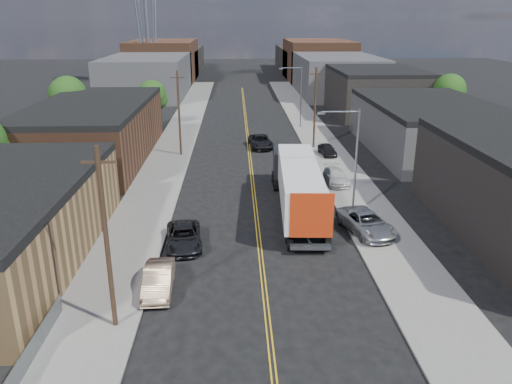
{
  "coord_description": "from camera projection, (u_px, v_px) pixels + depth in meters",
  "views": [
    {
      "loc": [
        -1.61,
        -13.15,
        15.74
      ],
      "look_at": [
        -0.06,
        24.41,
        2.5
      ],
      "focal_mm": 35.0,
      "sensor_mm": 36.0,
      "label": 1
    }
  ],
  "objects": [
    {
      "name": "skyline_left_c",
      "position": [
        173.0,
        60.0,
        147.68
      ],
      "size": [
        16.0,
        40.0,
        7.0
      ],
      "primitive_type": "cube",
      "color": "black",
      "rests_on": "ground"
    },
    {
      "name": "utility_pole_right",
      "position": [
        315.0,
        108.0,
        61.53
      ],
      "size": [
        1.6,
        0.26,
        10.0
      ],
      "color": "black",
      "rests_on": "ground"
    },
    {
      "name": "utility_pole_left_far",
      "position": [
        179.0,
        113.0,
        58.06
      ],
      "size": [
        1.6,
        0.26,
        10.0
      ],
      "color": "black",
      "rests_on": "ground"
    },
    {
      "name": "car_left_b",
      "position": [
        158.0,
        280.0,
        30.02
      ],
      "size": [
        1.85,
        4.81,
        1.56
      ],
      "primitive_type": "imported",
      "rotation": [
        0.0,
        0.0,
        0.04
      ],
      "color": "#91755F",
      "rests_on": "ground"
    },
    {
      "name": "skyline_left_b",
      "position": [
        164.0,
        61.0,
        128.33
      ],
      "size": [
        16.0,
        26.0,
        10.0
      ],
      "primitive_type": "cube",
      "color": "#4F301F",
      "rests_on": "ground"
    },
    {
      "name": "tree_left_mid",
      "position": [
        69.0,
        98.0,
        66.76
      ],
      "size": [
        5.1,
        5.04,
        8.37
      ],
      "color": "black",
      "rests_on": "ground"
    },
    {
      "name": "utility_pole_left_near",
      "position": [
        106.0,
        240.0,
        25.08
      ],
      "size": [
        1.6,
        0.26,
        10.0
      ],
      "color": "black",
      "rests_on": "ground"
    },
    {
      "name": "industrial_right_c",
      "position": [
        374.0,
        91.0,
        85.12
      ],
      "size": [
        14.0,
        22.0,
        7.6
      ],
      "color": "black",
      "rests_on": "ground"
    },
    {
      "name": "skyline_right_b",
      "position": [
        318.0,
        60.0,
        129.88
      ],
      "size": [
        16.0,
        26.0,
        10.0
      ],
      "primitive_type": "cube",
      "color": "#4F301F",
      "rests_on": "ground"
    },
    {
      "name": "centerline",
      "position": [
        250.0,
        155.0,
        60.09
      ],
      "size": [
        0.32,
        120.0,
        0.01
      ],
      "primitive_type": "cube",
      "color": "gold",
      "rests_on": "ground"
    },
    {
      "name": "sidewalk_left",
      "position": [
        170.0,
        155.0,
        59.7
      ],
      "size": [
        5.0,
        140.0,
        0.15
      ],
      "primitive_type": "cube",
      "color": "slate",
      "rests_on": "ground"
    },
    {
      "name": "car_ahead_truck",
      "position": [
        261.0,
        142.0,
        63.2
      ],
      "size": [
        3.16,
        5.9,
        1.58
      ],
      "primitive_type": "imported",
      "rotation": [
        0.0,
        0.0,
        0.1
      ],
      "color": "black",
      "rests_on": "ground"
    },
    {
      "name": "skyline_right_a",
      "position": [
        336.0,
        75.0,
        106.65
      ],
      "size": [
        16.0,
        30.0,
        8.0
      ],
      "primitive_type": "cube",
      "color": "#39393C",
      "rests_on": "ground"
    },
    {
      "name": "sidewalk_right",
      "position": [
        328.0,
        153.0,
        60.43
      ],
      "size": [
        5.0,
        140.0,
        0.15
      ],
      "primitive_type": "cube",
      "color": "slate",
      "rests_on": "ground"
    },
    {
      "name": "skyline_left_a",
      "position": [
        148.0,
        76.0,
        105.11
      ],
      "size": [
        16.0,
        30.0,
        8.0
      ],
      "primitive_type": "cube",
      "color": "#39393C",
      "rests_on": "ground"
    },
    {
      "name": "car_right_lot_b",
      "position": [
        336.0,
        176.0,
        49.22
      ],
      "size": [
        2.07,
        4.82,
        1.38
      ],
      "primitive_type": "imported",
      "rotation": [
        0.0,
        0.0,
        0.03
      ],
      "color": "beige",
      "rests_on": "sidewalk_right"
    },
    {
      "name": "car_left_c",
      "position": [
        184.0,
        237.0,
        35.96
      ],
      "size": [
        3.05,
        5.59,
        1.49
      ],
      "primitive_type": "imported",
      "rotation": [
        0.0,
        0.0,
        0.11
      ],
      "color": "black",
      "rests_on": "ground"
    },
    {
      "name": "semi_truck",
      "position": [
        297.0,
        181.0,
        42.11
      ],
      "size": [
        3.66,
        17.59,
        4.58
      ],
      "rotation": [
        0.0,
        0.0,
        -0.05
      ],
      "color": "silver",
      "rests_on": "ground"
    },
    {
      "name": "car_right_lot_c",
      "position": [
        327.0,
        150.0,
        59.28
      ],
      "size": [
        2.02,
        4.08,
        1.34
      ],
      "primitive_type": "imported",
      "rotation": [
        0.0,
        0.0,
        0.12
      ],
      "color": "black",
      "rests_on": "sidewalk_right"
    },
    {
      "name": "car_right_lot_a",
      "position": [
        366.0,
        222.0,
        37.88
      ],
      "size": [
        4.14,
        6.4,
        1.64
      ],
      "primitive_type": "imported",
      "rotation": [
        0.0,
        0.0,
        0.26
      ],
      "color": "gray",
      "rests_on": "sidewalk_right"
    },
    {
      "name": "industrial_right_b",
      "position": [
        429.0,
        127.0,
        60.87
      ],
      "size": [
        14.0,
        24.0,
        6.1
      ],
      "color": "#39393C",
      "rests_on": "ground"
    },
    {
      "name": "streetlight_near",
      "position": [
        352.0,
        155.0,
        39.76
      ],
      "size": [
        3.39,
        0.25,
        9.0
      ],
      "color": "gray",
      "rests_on": "ground"
    },
    {
      "name": "skyline_right_c",
      "position": [
        307.0,
        60.0,
        149.23
      ],
      "size": [
        16.0,
        40.0,
        7.0
      ],
      "primitive_type": "cube",
      "color": "black",
      "rests_on": "ground"
    },
    {
      "name": "ground",
      "position": [
        247.0,
        129.0,
        74.22
      ],
      "size": [
        260.0,
        260.0,
        0.0
      ],
      "primitive_type": "plane",
      "color": "black",
      "rests_on": "ground"
    },
    {
      "name": "warehouse_brown",
      "position": [
        93.0,
        131.0,
        57.35
      ],
      "size": [
        12.0,
        26.0,
        6.6
      ],
      "color": "#4F301F",
      "rests_on": "ground"
    },
    {
      "name": "tree_right_far",
      "position": [
        450.0,
        92.0,
        73.67
      ],
      "size": [
        4.85,
        4.76,
        7.91
      ],
      "color": "black",
      "rests_on": "ground"
    },
    {
      "name": "tree_left_far",
      "position": [
        152.0,
        96.0,
        74.05
      ],
      "size": [
        4.35,
        4.2,
        6.97
      ],
      "color": "black",
      "rests_on": "ground"
    },
    {
      "name": "streetlight_far",
      "position": [
        298.0,
        92.0,
        72.75
      ],
      "size": [
        3.39,
        0.25,
        9.0
      ],
      "color": "gray",
      "rests_on": "ground"
    }
  ]
}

